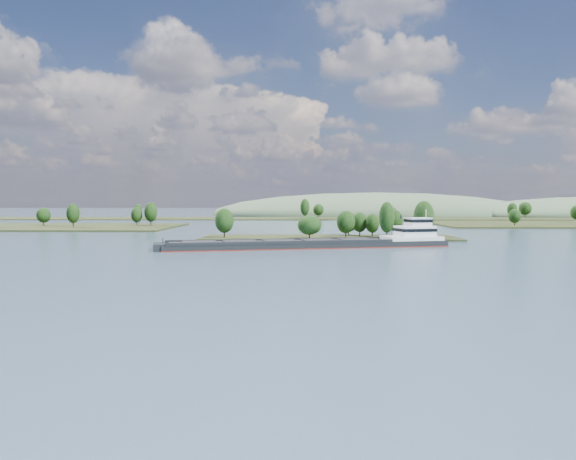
{
  "coord_description": "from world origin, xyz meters",
  "views": [
    {
      "loc": [
        -10.62,
        -41.73,
        15.42
      ],
      "look_at": [
        -14.98,
        130.0,
        6.0
      ],
      "focal_mm": 35.0,
      "sensor_mm": 36.0,
      "label": 1
    }
  ],
  "objects": [
    {
      "name": "ground",
      "position": [
        0.0,
        120.0,
        0.0
      ],
      "size": [
        1800.0,
        1800.0,
        0.0
      ],
      "primitive_type": "plane",
      "color": "#314355",
      "rests_on": "ground"
    },
    {
      "name": "tree_island",
      "position": [
        6.32,
        178.44,
        3.96
      ],
      "size": [
        100.0,
        30.0,
        15.49
      ],
      "color": "black",
      "rests_on": "ground"
    },
    {
      "name": "cargo_barge",
      "position": [
        -3.1,
        138.44,
        1.61
      ],
      "size": [
        94.1,
        33.95,
        12.75
      ],
      "color": "black",
      "rests_on": "ground"
    },
    {
      "name": "back_shoreline",
      "position": [
        8.74,
        399.77,
        0.68
      ],
      "size": [
        900.0,
        60.0,
        16.48
      ],
      "color": "black",
      "rests_on": "ground"
    },
    {
      "name": "hill_west",
      "position": [
        60.0,
        500.0,
        0.0
      ],
      "size": [
        320.0,
        160.0,
        44.0
      ],
      "primitive_type": "ellipsoid",
      "color": "#41593D",
      "rests_on": "ground"
    }
  ]
}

